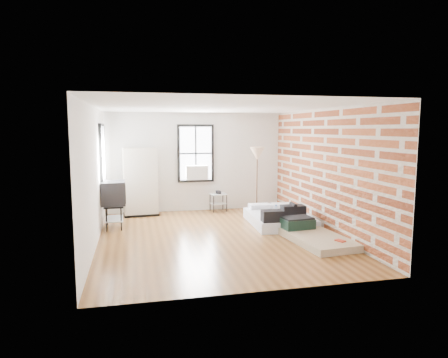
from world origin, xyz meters
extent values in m
plane|color=brown|center=(0.00, 0.00, 0.00)|extent=(6.00, 6.00, 0.00)
cube|color=silver|center=(0.00, 3.00, 1.40)|extent=(5.00, 0.01, 2.80)
cube|color=silver|center=(0.00, -3.00, 1.40)|extent=(5.00, 0.01, 2.80)
cube|color=silver|center=(-2.50, 0.00, 1.40)|extent=(0.01, 6.00, 2.80)
cube|color=brown|center=(2.50, 0.00, 1.40)|extent=(0.02, 6.00, 2.80)
cube|color=white|center=(0.00, 0.00, 2.80)|extent=(5.00, 6.00, 0.01)
cube|color=white|center=(0.00, 2.95, 1.65)|extent=(0.90, 0.02, 1.50)
cube|color=black|center=(-0.48, 2.97, 1.65)|extent=(0.07, 0.08, 1.64)
cube|color=black|center=(0.48, 2.97, 1.65)|extent=(0.07, 0.08, 1.64)
cube|color=black|center=(0.00, 2.97, 2.44)|extent=(0.90, 0.08, 0.07)
cube|color=black|center=(0.00, 2.97, 0.86)|extent=(0.90, 0.08, 0.07)
cube|color=black|center=(0.00, 2.94, 1.65)|extent=(0.04, 0.02, 1.50)
cube|color=black|center=(0.00, 2.94, 1.65)|extent=(0.90, 0.02, 0.04)
cube|color=silver|center=(0.00, 2.83, 1.12)|extent=(0.62, 0.30, 0.40)
cube|color=white|center=(-2.45, 1.80, 1.65)|extent=(0.02, 0.90, 1.50)
cube|color=black|center=(-2.47, 1.32, 1.65)|extent=(0.08, 0.07, 1.64)
cube|color=black|center=(-2.47, 2.29, 1.65)|extent=(0.08, 0.07, 1.64)
cube|color=black|center=(-2.47, 1.80, 2.44)|extent=(0.08, 0.90, 0.07)
cube|color=black|center=(-2.47, 1.80, 0.86)|extent=(0.08, 0.90, 0.07)
cube|color=black|center=(-2.44, 1.80, 1.65)|extent=(0.02, 0.04, 1.50)
cube|color=black|center=(-2.44, 1.80, 1.65)|extent=(0.02, 0.90, 0.04)
cube|color=white|center=(1.75, 0.86, 0.12)|extent=(1.50, 1.97, 0.25)
cube|color=white|center=(1.49, 1.63, 0.31)|extent=(0.57, 0.38, 0.12)
cube|color=white|center=(2.09, 1.60, 0.31)|extent=(0.57, 0.38, 0.12)
cube|color=black|center=(1.93, 0.41, 0.40)|extent=(0.56, 0.35, 0.30)
cylinder|color=black|center=(1.93, 0.41, 0.57)|extent=(0.10, 0.35, 0.08)
cube|color=black|center=(1.31, 0.14, 0.38)|extent=(0.49, 0.32, 0.26)
cylinder|color=silver|center=(1.65, 0.82, 0.36)|extent=(0.07, 0.07, 0.22)
cylinder|color=blue|center=(1.65, 0.82, 0.48)|extent=(0.04, 0.04, 0.03)
cube|color=tan|center=(1.95, -0.83, 0.07)|extent=(1.15, 1.94, 0.15)
cube|color=#152F25|center=(1.79, -0.16, 0.25)|extent=(0.73, 0.55, 0.21)
cube|color=black|center=(1.79, -0.16, 0.38)|extent=(0.68, 0.51, 0.04)
cube|color=#B7341D|center=(2.20, -1.34, 0.16)|extent=(0.19, 0.23, 0.02)
cube|color=black|center=(-1.56, 2.65, 0.03)|extent=(0.97, 0.61, 0.06)
cube|color=beige|center=(-1.56, 2.65, 0.95)|extent=(0.93, 0.57, 1.78)
cylinder|color=black|center=(0.43, 2.54, 0.25)|extent=(0.02, 0.02, 0.49)
cylinder|color=black|center=(0.82, 2.60, 0.25)|extent=(0.02, 0.02, 0.49)
cylinder|color=black|center=(0.39, 2.84, 0.25)|extent=(0.02, 0.02, 0.49)
cylinder|color=black|center=(0.78, 2.90, 0.25)|extent=(0.02, 0.02, 0.49)
cube|color=silver|center=(0.61, 2.72, 0.49)|extent=(0.50, 0.42, 0.02)
cube|color=silver|center=(0.61, 2.72, 0.22)|extent=(0.47, 0.40, 0.02)
cube|color=black|center=(0.61, 2.72, 0.55)|extent=(0.13, 0.18, 0.09)
cylinder|color=#321F10|center=(1.55, 2.06, 0.01)|extent=(0.26, 0.26, 0.03)
cylinder|color=#321F10|center=(1.55, 2.06, 0.83)|extent=(0.03, 0.03, 1.60)
cone|color=tan|center=(1.55, 2.06, 1.68)|extent=(0.40, 0.40, 0.35)
cylinder|color=black|center=(-2.37, 1.04, 0.27)|extent=(0.03, 0.03, 0.55)
cylinder|color=black|center=(-2.04, 1.05, 0.27)|extent=(0.03, 0.03, 0.55)
cylinder|color=black|center=(-2.40, 1.70, 0.27)|extent=(0.03, 0.03, 0.55)
cylinder|color=black|center=(-2.07, 1.71, 0.27)|extent=(0.03, 0.03, 0.55)
cube|color=black|center=(-2.22, 1.37, 0.55)|extent=(0.47, 0.81, 0.03)
cube|color=silver|center=(-2.22, 1.37, 0.22)|extent=(0.44, 0.78, 0.02)
cube|color=black|center=(-2.22, 1.37, 0.84)|extent=(0.57, 0.66, 0.55)
cube|color=black|center=(-1.95, 1.38, 0.84)|extent=(0.04, 0.53, 0.44)
camera|label=1|loc=(-1.72, -8.27, 2.34)|focal=32.00mm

